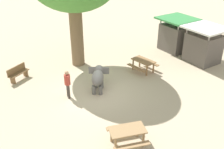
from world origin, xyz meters
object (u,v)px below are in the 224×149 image
(market_stall_green, at_px, (176,36))
(wooden_bench, at_px, (18,73))
(person_handler, at_px, (67,82))
(picnic_table_far, at_px, (127,133))
(elephant, at_px, (98,77))
(picnic_table_near, at_px, (143,63))
(market_stall_white, at_px, (203,46))

(market_stall_green, bearing_deg, wooden_bench, -98.83)
(person_handler, height_order, picnic_table_far, person_handler)
(picnic_table_far, relative_size, market_stall_green, 0.75)
(wooden_bench, bearing_deg, picnic_table_far, 76.51)
(elephant, relative_size, picnic_table_near, 0.99)
(market_stall_green, height_order, market_stall_white, same)
(picnic_table_far, xyz_separation_m, market_stall_white, (-3.84, 9.27, 0.55))
(person_handler, bearing_deg, picnic_table_near, 12.24)
(picnic_table_near, xyz_separation_m, market_stall_green, (-1.51, 4.37, 0.55))
(picnic_table_far, xyz_separation_m, market_stall_green, (-6.44, 9.27, 0.55))
(person_handler, height_order, market_stall_green, market_stall_green)
(elephant, xyz_separation_m, wooden_bench, (-3.68, -3.52, -0.31))
(person_handler, distance_m, wooden_bench, 3.96)
(picnic_table_near, height_order, market_stall_white, market_stall_white)
(elephant, height_order, picnic_table_far, elephant)
(person_handler, xyz_separation_m, picnic_table_far, (4.69, 0.53, -0.36))
(market_stall_white, bearing_deg, person_handler, -94.95)
(wooden_bench, height_order, picnic_table_far, wooden_bench)
(picnic_table_near, relative_size, market_stall_white, 0.68)
(elephant, distance_m, picnic_table_far, 4.73)
(wooden_bench, xyz_separation_m, picnic_table_far, (8.23, 2.25, 0.12))
(person_handler, height_order, wooden_bench, person_handler)
(elephant, bearing_deg, wooden_bench, 79.87)
(picnic_table_far, distance_m, market_stall_white, 10.05)
(person_handler, relative_size, wooden_bench, 1.14)
(picnic_table_near, distance_m, picnic_table_far, 6.95)
(person_handler, relative_size, market_stall_white, 0.64)
(market_stall_green, xyz_separation_m, market_stall_white, (2.60, 0.00, 0.00))
(picnic_table_near, bearing_deg, market_stall_green, 100.44)
(person_handler, distance_m, market_stall_green, 9.96)
(market_stall_white, bearing_deg, elephant, -95.07)
(picnic_table_near, bearing_deg, person_handler, -96.03)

